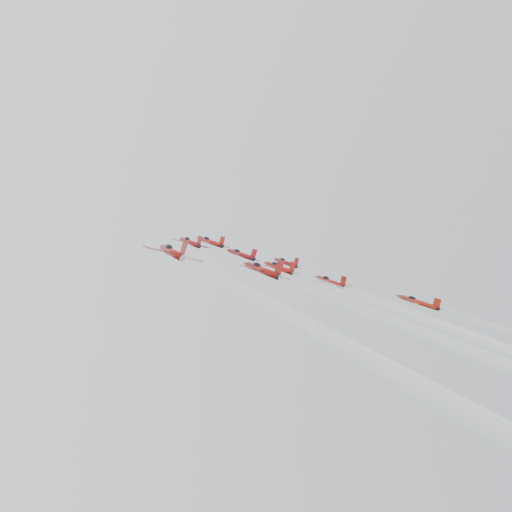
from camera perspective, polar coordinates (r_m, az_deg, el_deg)
jet_lead at (r=154.35m, az=-4.60°, el=1.44°), size 10.66×14.01×7.69m
jet_row2_left at (r=132.24m, az=-6.64°, el=1.40°), size 9.82×12.91×7.09m
jet_row2_center at (r=133.17m, az=-1.52°, el=0.18°), size 9.45×12.42×6.82m
jet_row2_right at (r=144.40m, az=2.96°, el=-0.64°), size 9.17×12.05×6.62m
jet_center at (r=86.67m, az=18.26°, el=-6.83°), size 9.34×91.39×45.52m
jet_rear_farleft at (r=52.70m, az=12.32°, el=-9.04°), size 10.64×104.11×51.85m
jet_rear_left at (r=66.38m, az=23.51°, el=-9.91°), size 10.57×103.48×51.54m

